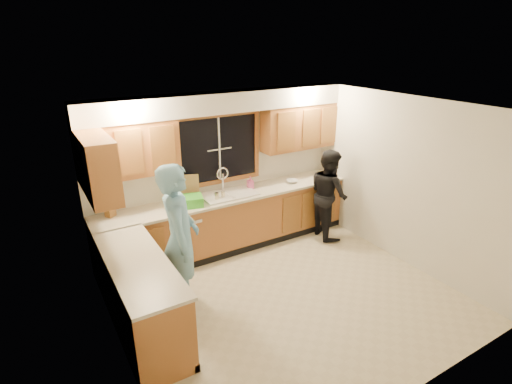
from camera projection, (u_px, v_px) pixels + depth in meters
floor at (285, 297)px, 5.34m from camera, size 4.20×4.20×0.00m
ceiling at (291, 109)px, 4.43m from camera, size 4.20×4.20×0.00m
wall_back at (220, 170)px, 6.40m from camera, size 4.20×0.00×4.20m
wall_left at (111, 257)px, 3.88m from camera, size 0.00×3.80×3.80m
wall_right at (404, 182)px, 5.89m from camera, size 0.00×3.80×3.80m
base_cabinets_back at (229, 223)px, 6.46m from camera, size 4.20×0.60×0.88m
base_cabinets_left at (141, 298)px, 4.60m from camera, size 0.60×1.90×0.88m
countertop_back at (229, 196)px, 6.28m from camera, size 4.20×0.63×0.04m
countertop_left at (138, 263)px, 4.44m from camera, size 0.63×1.90×0.04m
upper_cabinets_left at (128, 150)px, 5.38m from camera, size 1.35×0.33×0.75m
upper_cabinets_right at (299, 127)px, 6.74m from camera, size 1.35×0.33×0.75m
upper_cabinets_return at (98, 168)px, 4.64m from camera, size 0.33×0.90×0.75m
soffit at (222, 102)px, 5.86m from camera, size 4.20×0.35×0.30m
window_frame at (219, 149)px, 6.27m from camera, size 1.44×0.03×1.14m
sink at (229, 198)px, 6.30m from camera, size 0.86×0.52×0.57m
dishwasher at (180, 237)px, 6.05m from camera, size 0.60×0.56×0.82m
stove at (156, 326)px, 4.14m from camera, size 0.58×0.75×0.90m
man at (180, 240)px, 4.78m from camera, size 0.67×0.82×1.93m
woman at (329, 194)px, 6.74m from camera, size 0.72×0.85×1.54m
knife_block at (110, 209)px, 5.50m from camera, size 0.16×0.15×0.22m
cutting_board at (190, 187)px, 6.11m from camera, size 0.29×0.18×0.37m
dish_crate at (192, 201)px, 5.87m from camera, size 0.38×0.36×0.15m
soap_bottle at (250, 183)px, 6.51m from camera, size 0.11×0.11×0.21m
bowl at (292, 181)px, 6.81m from camera, size 0.25×0.25×0.05m
can_left at (217, 197)px, 6.05m from camera, size 0.09×0.09×0.12m
can_right at (223, 195)px, 6.13m from camera, size 0.08×0.08×0.11m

